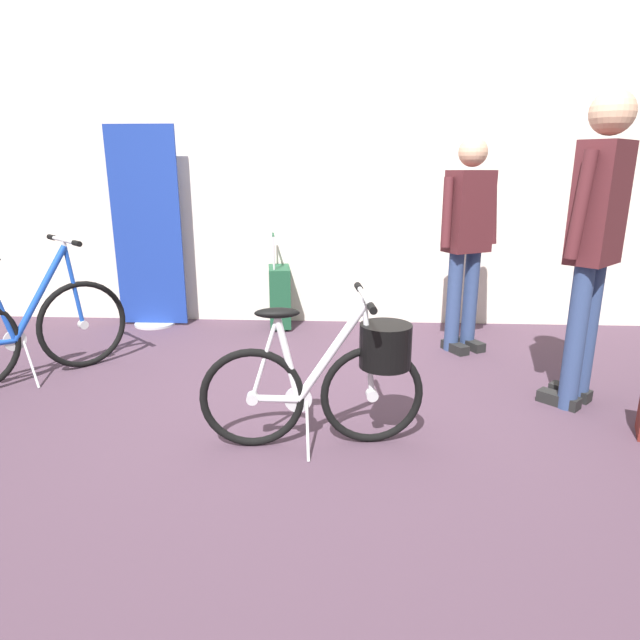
% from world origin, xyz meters
% --- Properties ---
extents(ground_plane, '(7.58, 7.58, 0.00)m').
position_xyz_m(ground_plane, '(0.00, 0.00, 0.00)').
color(ground_plane, '#473342').
extents(back_wall, '(7.58, 0.10, 2.84)m').
position_xyz_m(back_wall, '(0.00, 2.20, 1.42)').
color(back_wall, silver).
rests_on(back_wall, ground_plane).
extents(floor_banner_stand, '(0.60, 0.36, 1.72)m').
position_xyz_m(floor_banner_stand, '(-1.61, 1.95, 0.77)').
color(floor_banner_stand, '#B7B7BC').
rests_on(floor_banner_stand, ground_plane).
extents(folding_bike_foreground, '(1.13, 0.53, 0.80)m').
position_xyz_m(folding_bike_foreground, '(0.10, -0.14, 0.39)').
color(folding_bike_foreground, black).
rests_on(folding_bike_foreground, ground_plane).
extents(display_bike_left, '(0.92, 1.02, 0.93)m').
position_xyz_m(display_bike_left, '(-1.96, 0.61, 0.35)').
color(display_bike_left, black).
rests_on(display_bike_left, ground_plane).
extents(visitor_near_wall, '(0.47, 0.37, 1.59)m').
position_xyz_m(visitor_near_wall, '(1.03, 1.42, 0.90)').
color(visitor_near_wall, navy).
rests_on(visitor_near_wall, ground_plane).
extents(visitor_browsing, '(0.40, 0.41, 1.77)m').
position_xyz_m(visitor_browsing, '(1.51, 0.42, 1.03)').
color(visitor_browsing, navy).
rests_on(visitor_browsing, ground_plane).
extents(rolling_suitcase, '(0.23, 0.38, 0.83)m').
position_xyz_m(rolling_suitcase, '(-0.46, 1.95, 0.28)').
color(rolling_suitcase, '#19472D').
rests_on(rolling_suitcase, ground_plane).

